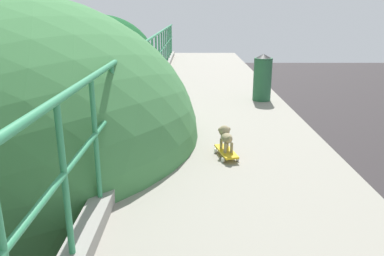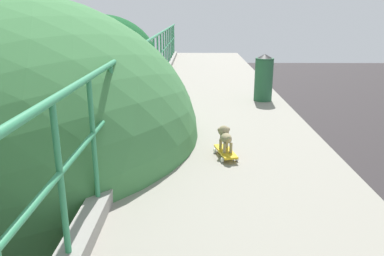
% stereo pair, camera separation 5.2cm
% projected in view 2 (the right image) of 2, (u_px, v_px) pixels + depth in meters
% --- Properties ---
extents(car_yellow_cab_fifth, '(2.01, 3.95, 1.56)m').
position_uv_depth(car_yellow_cab_fifth, '(41.00, 222.00, 13.52)').
color(car_yellow_cab_fifth, yellow).
rests_on(car_yellow_cab_fifth, ground).
extents(city_bus, '(2.68, 11.85, 3.35)m').
position_uv_depth(city_bus, '(88.00, 87.00, 31.20)').
color(city_bus, beige).
rests_on(city_bus, ground).
extents(roadside_tree_far, '(4.01, 4.01, 7.81)m').
position_uv_depth(roadside_tree_far, '(104.00, 68.00, 13.81)').
color(roadside_tree_far, '#50372C').
rests_on(roadside_tree_far, ground).
extents(toy_skateboard, '(0.29, 0.53, 0.09)m').
position_uv_depth(toy_skateboard, '(226.00, 152.00, 4.70)').
color(toy_skateboard, gold).
rests_on(toy_skateboard, overpass_deck).
extents(small_dog, '(0.19, 0.34, 0.29)m').
position_uv_depth(small_dog, '(225.00, 136.00, 4.69)').
color(small_dog, '#988963').
rests_on(small_dog, toy_skateboard).
extents(litter_bin, '(0.37, 0.37, 0.93)m').
position_uv_depth(litter_bin, '(264.00, 77.00, 7.58)').
color(litter_bin, '#285B3B').
rests_on(litter_bin, overpass_deck).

